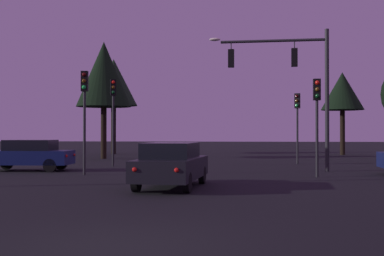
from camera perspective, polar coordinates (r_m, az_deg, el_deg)
name	(u,v)px	position (r m, az deg, el deg)	size (l,w,h in m)	color
ground_plane	(214,162)	(32.54, 2.50, -3.87)	(168.00, 168.00, 0.00)	black
traffic_signal_mast_arm	(293,74)	(25.18, 11.48, 6.03)	(5.86, 0.51, 6.93)	#232326
traffic_light_corner_left	(113,105)	(28.18, -8.98, 2.59)	(0.36, 0.39, 4.86)	#232326
traffic_light_corner_right	(317,107)	(21.63, 14.06, 2.31)	(0.30, 0.35, 4.13)	#232326
traffic_light_median	(84,102)	(22.69, -12.17, 2.97)	(0.33, 0.37, 4.61)	#232326
traffic_light_far_side	(297,114)	(30.77, 11.92, 1.58)	(0.37, 0.39, 4.26)	#232326
car_nearside_lane	(172,164)	(16.91, -2.35, -4.13)	(2.11, 4.67, 1.52)	black
car_crossing_right	(28,155)	(25.85, -18.16, -2.90)	(4.40, 2.08, 1.52)	#0F1947
tree_behind_sign	(114,83)	(45.66, -8.93, 5.10)	(4.27, 4.27, 8.55)	black
tree_left_far	(342,92)	(44.99, 16.77, 3.98)	(3.64, 3.64, 7.12)	black
tree_center_horizon	(104,75)	(37.23, -10.03, 6.01)	(3.99, 3.99, 8.56)	black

